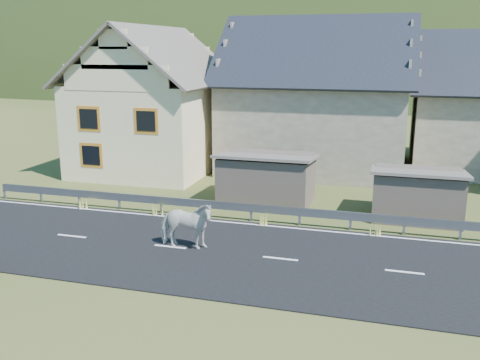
% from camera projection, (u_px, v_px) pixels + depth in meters
% --- Properties ---
extents(ground, '(160.00, 160.00, 0.00)m').
position_uv_depth(ground, '(280.00, 260.00, 17.94)').
color(ground, '#33421A').
rests_on(ground, ground).
extents(road, '(60.00, 7.00, 0.04)m').
position_uv_depth(road, '(280.00, 259.00, 17.94)').
color(road, black).
rests_on(road, ground).
extents(lane_markings, '(60.00, 6.60, 0.01)m').
position_uv_depth(lane_markings, '(280.00, 259.00, 17.93)').
color(lane_markings, silver).
rests_on(lane_markings, road).
extents(guardrail, '(28.10, 0.09, 0.75)m').
position_uv_depth(guardrail, '(300.00, 212.00, 21.24)').
color(guardrail, '#93969B').
rests_on(guardrail, ground).
extents(shed_left, '(4.30, 3.30, 2.40)m').
position_uv_depth(shed_left, '(267.00, 180.00, 24.28)').
color(shed_left, brown).
rests_on(shed_left, ground).
extents(shed_right, '(3.80, 2.90, 2.20)m').
position_uv_depth(shed_right, '(417.00, 195.00, 22.09)').
color(shed_right, brown).
rests_on(shed_right, ground).
extents(house_cream, '(7.80, 9.80, 8.30)m').
position_uv_depth(house_cream, '(154.00, 94.00, 30.77)').
color(house_cream, '#FEECB2').
rests_on(house_cream, ground).
extents(house_stone_a, '(10.80, 9.80, 8.90)m').
position_uv_depth(house_stone_a, '(318.00, 88.00, 31.09)').
color(house_stone_a, '#ADA08A').
rests_on(house_stone_a, ground).
extents(mountain, '(440.00, 280.00, 260.00)m').
position_uv_depth(mountain, '(397.00, 126.00, 189.32)').
color(mountain, '#213914').
rests_on(mountain, ground).
extents(conifer_patch, '(76.00, 50.00, 28.00)m').
position_uv_depth(conifer_patch, '(156.00, 51.00, 133.85)').
color(conifer_patch, black).
rests_on(conifer_patch, ground).
extents(horse, '(1.04, 2.10, 1.73)m').
position_uv_depth(horse, '(186.00, 225.00, 18.66)').
color(horse, silver).
rests_on(horse, road).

